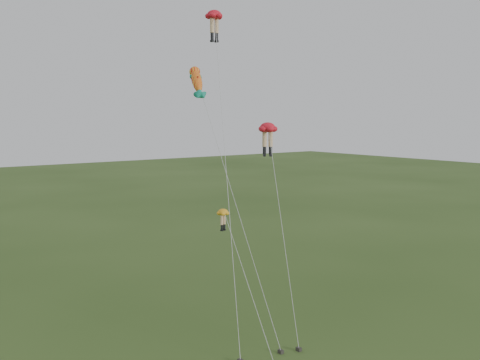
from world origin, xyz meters
TOP-DOWN VIEW (x-y plane):
  - ground at (0.00, 0.00)m, footprint 300.00×300.00m
  - legs_kite_red_high at (2.03, 10.22)m, footprint 6.05×11.23m
  - legs_kite_red_mid at (3.83, 5.76)m, footprint 3.98×7.92m
  - legs_kite_yellow at (-2.32, 2.63)m, footprint 1.07×5.61m
  - fish_kite at (0.20, 9.98)m, footprint 1.55×11.87m

SIDE VIEW (x-z plane):
  - ground at x=0.00m, z-range 0.00..0.00m
  - legs_kite_yellow at x=-2.32m, z-range 3.79..13.14m
  - legs_kite_red_mid at x=3.83m, z-range 6.70..21.64m
  - fish_kite at x=0.20m, z-range 8.34..27.82m
  - legs_kite_red_high at x=2.03m, z-range 10.91..34.62m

